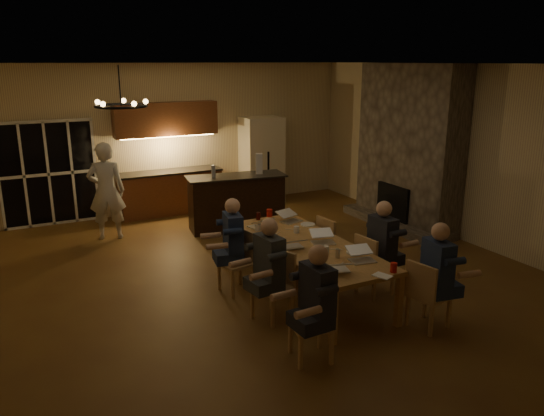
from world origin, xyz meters
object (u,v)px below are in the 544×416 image
(redcup_far, at_px, (269,213))
(chandelier, at_px, (121,106))
(chair_right_near, at_px, (429,294))
(person_left_far, at_px, (233,245))
(bar_island, at_px, (237,202))
(person_left_mid, at_px, (269,271))
(standing_person, at_px, (106,191))
(mug_mid, at_px, (297,230))
(chair_left_near, at_px, (311,323))
(chair_right_mid, at_px, (375,265))
(person_right_mid, at_px, (382,248))
(mug_front, at_px, (326,250))
(person_left_near, at_px, (317,305))
(laptop_c, at_px, (291,240))
(laptop_e, at_px, (259,220))
(chair_left_far, at_px, (236,262))
(laptop_b, at_px, (363,253))
(mug_back, at_px, (258,227))
(chair_left_mid, at_px, (272,287))
(person_right_near, at_px, (437,277))
(laptop_f, at_px, (291,215))
(can_cola, at_px, (258,216))
(plate_far, at_px, (308,224))
(refrigerator, at_px, (262,160))
(laptop_d, at_px, (324,236))
(can_silver, at_px, (338,253))
(laptop_a, at_px, (336,262))
(bar_bottle, at_px, (213,172))
(redcup_near, at_px, (394,267))
(plate_near, at_px, (355,252))
(plate_left, at_px, (328,270))
(dining_table, at_px, (308,268))
(bar_blender, at_px, (259,164))

(redcup_far, bearing_deg, chandelier, -152.47)
(chair_right_near, relative_size, person_left_far, 0.64)
(bar_island, distance_m, person_left_mid, 3.96)
(standing_person, height_order, mug_mid, standing_person)
(chair_left_near, height_order, chair_right_mid, same)
(person_right_mid, bearing_deg, mug_front, 85.46)
(person_left_near, relative_size, laptop_c, 4.31)
(laptop_e, relative_size, redcup_far, 2.67)
(chair_left_far, height_order, chair_right_mid, same)
(laptop_b, height_order, mug_back, laptop_b)
(chair_left_mid, height_order, mug_mid, chair_left_mid)
(person_right_near, bearing_deg, person_left_mid, 67.57)
(chair_left_near, bearing_deg, laptop_f, 166.90)
(can_cola, relative_size, plate_far, 0.52)
(refrigerator, bearing_deg, chair_left_far, -120.31)
(person_right_mid, xyz_separation_m, laptop_d, (-0.71, 0.41, 0.17))
(plate_far, bearing_deg, person_right_mid, -69.76)
(chair_left_near, height_order, mug_front, chair_left_near)
(person_left_mid, xyz_separation_m, can_silver, (0.93, -0.14, 0.12))
(chandelier, height_order, laptop_a, chandelier)
(person_left_mid, height_order, redcup_far, person_left_mid)
(laptop_c, bearing_deg, bar_bottle, -85.69)
(person_right_near, distance_m, laptop_f, 2.70)
(laptop_a, bearing_deg, can_cola, -77.04)
(mug_front, xyz_separation_m, bar_bottle, (-0.16, 3.73, 0.40))
(laptop_a, distance_m, redcup_near, 0.70)
(chair_left_far, xyz_separation_m, bar_bottle, (0.74, 2.76, 0.76))
(person_left_near, xyz_separation_m, chandelier, (-1.57, 1.75, 2.06))
(can_cola, bearing_deg, redcup_far, 18.71)
(refrigerator, height_order, plate_near, refrigerator)
(bar_island, height_order, mug_front, bar_island)
(chair_right_mid, distance_m, plate_far, 1.32)
(mug_front, distance_m, plate_left, 0.61)
(laptop_e, distance_m, plate_far, 0.78)
(chair_left_far, bearing_deg, person_left_near, -8.93)
(person_left_near, bearing_deg, laptop_d, 142.44)
(laptop_b, relative_size, laptop_f, 1.00)
(laptop_c, bearing_deg, mug_back, -78.20)
(dining_table, distance_m, person_right_near, 1.86)
(person_left_mid, relative_size, person_left_far, 1.00)
(chair_left_far, height_order, laptop_a, laptop_a)
(refrigerator, relative_size, person_left_near, 1.45)
(laptop_d, bearing_deg, person_right_mid, -14.51)
(person_left_far, bearing_deg, mug_back, 127.83)
(dining_table, distance_m, redcup_near, 1.49)
(can_cola, relative_size, bar_blender, 0.30)
(mug_mid, bearing_deg, person_left_far, 174.66)
(person_right_mid, relative_size, laptop_a, 4.31)
(chair_right_mid, bearing_deg, laptop_e, 30.23)
(chair_left_mid, height_order, mug_back, chair_left_mid)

